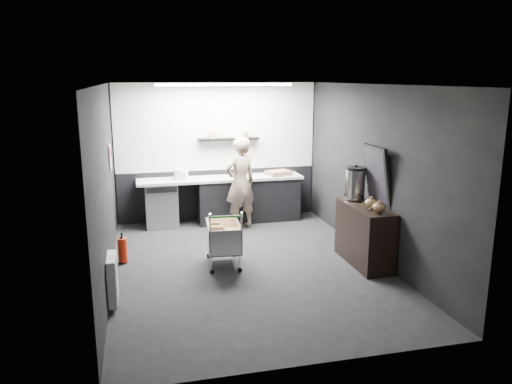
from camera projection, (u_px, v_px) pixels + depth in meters
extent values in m
plane|color=black|center=(248.00, 266.00, 7.58)|extent=(5.50, 5.50, 0.00)
plane|color=white|center=(248.00, 85.00, 6.97)|extent=(5.50, 5.50, 0.00)
plane|color=black|center=(217.00, 152.00, 9.88)|extent=(5.50, 0.00, 5.50)
plane|color=black|center=(312.00, 236.00, 4.67)|extent=(5.50, 0.00, 5.50)
plane|color=black|center=(105.00, 186.00, 6.82)|extent=(0.00, 5.50, 5.50)
plane|color=black|center=(373.00, 173.00, 7.74)|extent=(0.00, 5.50, 5.50)
cube|color=silver|center=(217.00, 127.00, 9.75)|extent=(3.95, 0.02, 1.70)
cube|color=black|center=(218.00, 194.00, 10.05)|extent=(3.95, 0.02, 1.00)
cube|color=black|center=(228.00, 139.00, 9.74)|extent=(1.20, 0.22, 0.04)
cylinder|color=silver|center=(286.00, 110.00, 9.99)|extent=(0.20, 0.03, 0.20)
cube|color=silver|center=(110.00, 157.00, 8.01)|extent=(0.02, 0.30, 0.40)
cube|color=red|center=(110.00, 153.00, 7.99)|extent=(0.02, 0.22, 0.10)
cube|color=silver|center=(112.00, 279.00, 6.21)|extent=(0.10, 0.50, 0.60)
cube|color=white|center=(224.00, 85.00, 8.73)|extent=(2.40, 0.20, 0.04)
cube|color=black|center=(248.00, 200.00, 9.90)|extent=(2.00, 0.56, 0.85)
cube|color=beige|center=(221.00, 179.00, 9.68)|extent=(3.20, 0.60, 0.05)
cube|color=#9EA0A5|center=(162.00, 205.00, 9.51)|extent=(0.60, 0.58, 0.85)
cube|color=black|center=(162.00, 190.00, 9.15)|extent=(0.56, 0.02, 0.10)
imported|color=#C0AE98|center=(240.00, 183.00, 9.32)|extent=(0.73, 0.59, 1.74)
cube|color=silver|center=(224.00, 248.00, 7.57)|extent=(0.54, 0.79, 0.02)
cube|color=silver|center=(208.00, 237.00, 7.47)|extent=(0.08, 0.75, 0.40)
cube|color=silver|center=(238.00, 235.00, 7.58)|extent=(0.08, 0.75, 0.40)
cube|color=silver|center=(228.00, 243.00, 7.18)|extent=(0.49, 0.06, 0.40)
cube|color=silver|center=(219.00, 229.00, 7.87)|extent=(0.49, 0.06, 0.40)
cylinder|color=silver|center=(214.00, 264.00, 7.23)|extent=(0.02, 0.02, 0.27)
cylinder|color=silver|center=(241.00, 262.00, 7.33)|extent=(0.02, 0.02, 0.27)
cylinder|color=silver|center=(207.00, 249.00, 7.87)|extent=(0.02, 0.02, 0.27)
cylinder|color=silver|center=(233.00, 247.00, 7.96)|extent=(0.02, 0.02, 0.27)
cylinder|color=#268524|center=(228.00, 217.00, 7.03)|extent=(0.49, 0.07, 0.03)
cube|color=olive|center=(215.00, 235.00, 7.59)|extent=(0.23, 0.28, 0.34)
cube|color=olive|center=(233.00, 239.00, 7.46)|extent=(0.21, 0.26, 0.30)
cylinder|color=black|center=(214.00, 272.00, 7.26)|extent=(0.07, 0.04, 0.07)
cylinder|color=black|center=(207.00, 256.00, 7.89)|extent=(0.07, 0.04, 0.07)
cylinder|color=black|center=(241.00, 269.00, 7.35)|extent=(0.07, 0.04, 0.07)
cylinder|color=black|center=(233.00, 254.00, 7.99)|extent=(0.07, 0.04, 0.07)
cube|color=black|center=(364.00, 235.00, 7.60)|extent=(0.45, 1.21, 0.91)
cylinder|color=silver|center=(355.00, 184.00, 7.82)|extent=(0.30, 0.30, 0.46)
cylinder|color=black|center=(356.00, 168.00, 7.77)|extent=(0.30, 0.30, 0.04)
sphere|color=black|center=(356.00, 166.00, 7.76)|extent=(0.05, 0.05, 0.05)
ellipsoid|color=brown|center=(371.00, 203.00, 7.34)|extent=(0.18, 0.18, 0.15)
ellipsoid|color=brown|center=(379.00, 208.00, 7.10)|extent=(0.18, 0.18, 0.15)
cube|color=black|center=(377.00, 175.00, 7.49)|extent=(0.21, 0.71, 0.90)
cube|color=black|center=(376.00, 175.00, 7.48)|extent=(0.15, 0.61, 0.78)
cylinder|color=red|center=(123.00, 250.00, 7.66)|extent=(0.14, 0.14, 0.38)
cone|color=black|center=(122.00, 237.00, 7.61)|extent=(0.09, 0.09, 0.06)
cylinder|color=black|center=(122.00, 235.00, 7.60)|extent=(0.03, 0.03, 0.06)
cube|color=#906B4C|center=(279.00, 173.00, 9.88)|extent=(0.52, 0.44, 0.09)
cylinder|color=beige|center=(179.00, 174.00, 9.47)|extent=(0.20, 0.20, 0.20)
cube|color=silver|center=(182.00, 176.00, 9.43)|extent=(0.23, 0.21, 0.17)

